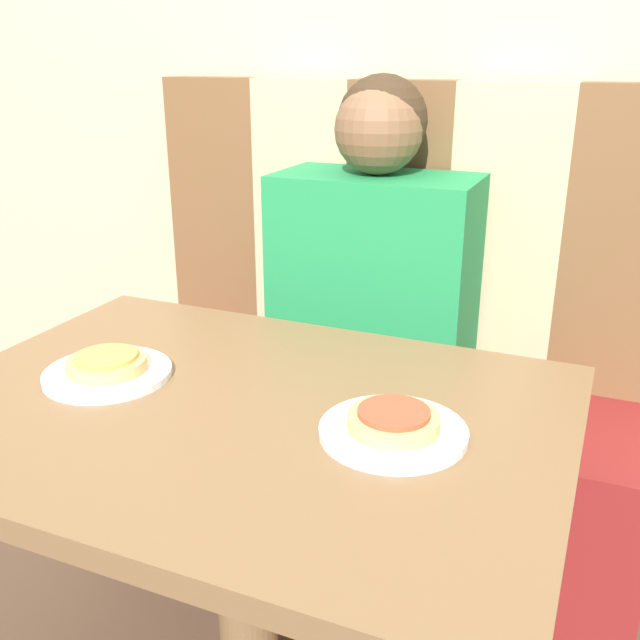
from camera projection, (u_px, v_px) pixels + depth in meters
name	position (u px, v px, depth m)	size (l,w,h in m)	color
wall_back	(421.00, 6.00, 1.64)	(7.00, 0.05, 2.60)	#C6B28E
booth_seat	(369.00, 468.00, 1.77)	(1.26, 0.46, 0.46)	maroon
booth_backrest	(400.00, 227.00, 1.73)	(1.26, 0.09, 0.68)	brown
dining_table	(241.00, 458.00, 1.10)	(0.97, 0.70, 0.70)	brown
person	(375.00, 253.00, 1.58)	(0.44, 0.24, 0.70)	#1E8447
plate_left	(106.00, 375.00, 1.15)	(0.21, 0.21, 0.01)	white
plate_right	(392.00, 433.00, 0.97)	(0.21, 0.21, 0.01)	white
pizza_left	(105.00, 364.00, 1.15)	(0.13, 0.13, 0.03)	tan
pizza_right	(393.00, 421.00, 0.97)	(0.13, 0.13, 0.03)	tan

